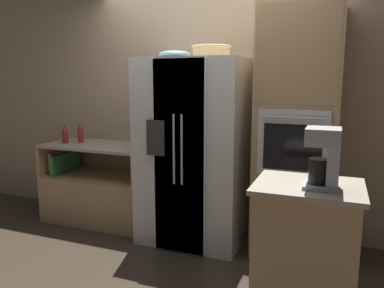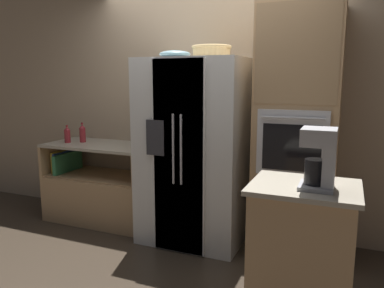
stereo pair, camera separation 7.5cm
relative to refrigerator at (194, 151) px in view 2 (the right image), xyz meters
name	(u,v)px [view 2 (the right image)]	position (x,y,z in m)	size (l,w,h in m)	color
ground_plane	(194,240)	(0.02, -0.07, -0.90)	(20.00, 20.00, 0.00)	#382D23
wall_back	(211,98)	(0.02, 0.42, 0.50)	(12.00, 0.06, 2.80)	tan
counter_left	(102,193)	(-1.17, 0.07, -0.58)	(1.24, 0.63, 0.88)	tan
refrigerator	(194,151)	(0.00, 0.00, 0.00)	(1.00, 0.80, 1.79)	silver
wall_oven	(297,133)	(0.97, 0.06, 0.23)	(0.69, 0.70, 2.24)	tan
island_counter	(301,258)	(1.16, -1.04, -0.41)	(0.65, 0.55, 0.96)	tan
wicker_basket	(212,51)	(0.16, 0.03, 0.96)	(0.37, 0.37, 0.11)	tan
fruit_bowl	(175,54)	(-0.16, -0.08, 0.93)	(0.29, 0.29, 0.07)	#668C99
bottle_tall	(83,133)	(-1.42, 0.09, 0.09)	(0.07, 0.07, 0.23)	maroon
bottle_short	(67,135)	(-1.56, 0.00, 0.08)	(0.07, 0.07, 0.20)	maroon
coffee_maker	(322,156)	(1.25, -1.09, 0.26)	(0.20, 0.21, 0.36)	#B2B2B7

